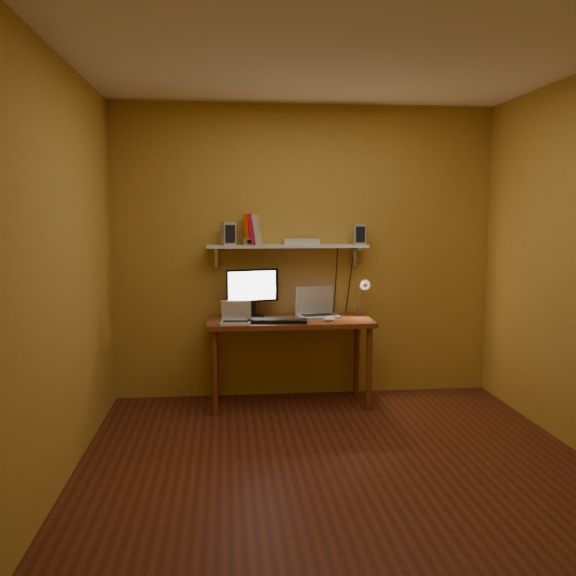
{
  "coord_description": "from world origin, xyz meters",
  "views": [
    {
      "loc": [
        -0.71,
        -3.82,
        1.64
      ],
      "look_at": [
        -0.2,
        1.18,
        1.03
      ],
      "focal_mm": 38.0,
      "sensor_mm": 36.0,
      "label": 1
    }
  ],
  "objects": [
    {
      "name": "speaker_right",
      "position": [
        0.47,
        1.47,
        1.46
      ],
      "size": [
        0.11,
        0.11,
        0.18
      ],
      "primitive_type": "cube",
      "rotation": [
        0.0,
        0.0,
        -0.07
      ],
      "color": "#999CA2",
      "rests_on": "wall_shelf"
    },
    {
      "name": "router",
      "position": [
        -0.05,
        1.47,
        1.4
      ],
      "size": [
        0.31,
        0.21,
        0.05
      ],
      "primitive_type": "cube",
      "rotation": [
        0.0,
        0.0,
        -0.02
      ],
      "color": "white",
      "rests_on": "wall_shelf"
    },
    {
      "name": "mouse",
      "position": [
        0.14,
        1.14,
        0.77
      ],
      "size": [
        0.1,
        0.06,
        0.03
      ],
      "primitive_type": "ellipsoid",
      "rotation": [
        0.0,
        0.0,
        -0.0
      ],
      "color": "white",
      "rests_on": "desk"
    },
    {
      "name": "shelf_camera",
      "position": [
        -0.51,
        1.42,
        1.41
      ],
      "size": [
        0.11,
        0.06,
        0.06
      ],
      "color": "silver",
      "rests_on": "wall_shelf"
    },
    {
      "name": "keyboard",
      "position": [
        -0.29,
        1.13,
        0.76
      ],
      "size": [
        0.51,
        0.23,
        0.03
      ],
      "primitive_type": "cube",
      "rotation": [
        0.0,
        0.0,
        -0.14
      ],
      "color": "black",
      "rests_on": "desk"
    },
    {
      "name": "room",
      "position": [
        0.0,
        0.0,
        1.3
      ],
      "size": [
        3.44,
        3.24,
        2.64
      ],
      "color": "#542515",
      "rests_on": "ground"
    },
    {
      "name": "speaker_left",
      "position": [
        -0.69,
        1.46,
        1.47
      ],
      "size": [
        0.14,
        0.14,
        0.2
      ],
      "primitive_type": "cube",
      "rotation": [
        0.0,
        0.0,
        0.31
      ],
      "color": "#999CA2",
      "rests_on": "wall_shelf"
    },
    {
      "name": "desk",
      "position": [
        -0.17,
        1.28,
        0.66
      ],
      "size": [
        1.4,
        0.6,
        0.75
      ],
      "color": "brown",
      "rests_on": "ground"
    },
    {
      "name": "desk_lamp",
      "position": [
        0.49,
        1.41,
        0.96
      ],
      "size": [
        0.09,
        0.23,
        0.38
      ],
      "color": "silver",
      "rests_on": "desk"
    },
    {
      "name": "netbook",
      "position": [
        -0.63,
        1.12,
        0.8
      ],
      "size": [
        0.26,
        0.2,
        0.19
      ],
      "rotation": [
        0.0,
        0.0,
        -0.1
      ],
      "color": "white",
      "rests_on": "desk"
    },
    {
      "name": "monitor",
      "position": [
        -0.48,
        1.41,
        0.99
      ],
      "size": [
        0.45,
        0.24,
        0.42
      ],
      "rotation": [
        0.0,
        0.0,
        0.27
      ],
      "color": "black",
      "rests_on": "desk"
    },
    {
      "name": "books",
      "position": [
        -0.47,
        1.5,
        1.51
      ],
      "size": [
        0.18,
        0.19,
        0.27
      ],
      "color": "#D83200",
      "rests_on": "wall_shelf"
    },
    {
      "name": "wall_shelf",
      "position": [
        -0.17,
        1.47,
        1.36
      ],
      "size": [
        1.4,
        0.25,
        0.21
      ],
      "color": "silver",
      "rests_on": "room"
    },
    {
      "name": "laptop",
      "position": [
        0.07,
        1.39,
        0.82
      ],
      "size": [
        0.38,
        0.31,
        0.26
      ],
      "rotation": [
        0.0,
        0.0,
        0.19
      ],
      "color": "#999CA2",
      "rests_on": "desk"
    }
  ]
}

